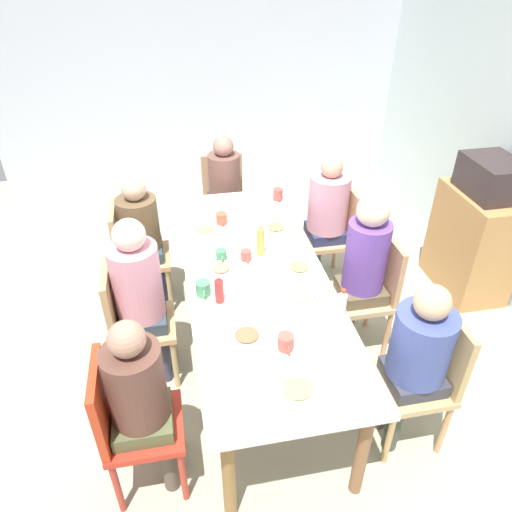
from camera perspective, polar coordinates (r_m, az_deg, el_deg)
The scene contains 37 objects.
ground_plane at distance 3.61m, azimuth -0.00°, elevation -11.84°, with size 7.04×7.04×0.00m, color #A2A186.
wall_left at distance 5.62m, azimuth -6.24°, elevation 20.74°, with size 0.12×4.59×2.60m, color silver.
dining_table at distance 3.15m, azimuth -0.00°, elevation -3.32°, with size 2.40×0.90×0.75m.
chair_0 at distance 3.24m, azimuth -14.70°, elevation -7.20°, with size 0.40×0.40×0.90m.
person_0 at distance 3.09m, azimuth -13.65°, elevation -3.85°, with size 0.31×0.31×1.24m.
chair_1 at distance 3.48m, azimuth 13.60°, elevation -3.76°, with size 0.40×0.40×0.90m.
person_1 at distance 3.31m, azimuth 12.70°, elevation -0.75°, with size 0.30×0.30×1.25m.
chair_2 at distance 4.08m, azimuth 9.37°, elevation 3.01°, with size 0.40×0.40×0.90m.
person_2 at distance 3.95m, azimuth 8.40°, elevation 5.38°, with size 0.33×0.33×1.18m.
chair_3 at distance 2.69m, azimuth -15.08°, elevation -18.41°, with size 0.40×0.40×0.90m.
person_3 at distance 2.54m, azimuth -13.57°, elevation -15.77°, with size 0.30×0.30×1.16m.
chair_4 at distance 4.57m, azimuth -3.81°, elevation 7.00°, with size 0.40×0.40×0.90m.
person_4 at distance 4.41m, azimuth -3.73°, elevation 8.38°, with size 0.30×0.30×1.14m.
chair_5 at distance 2.97m, azimuth 19.57°, elevation -13.05°, with size 0.40×0.40×0.90m.
person_5 at distance 2.80m, azimuth 18.65°, elevation -10.87°, with size 0.33×0.33×1.14m.
chair_6 at distance 3.88m, azimuth -14.45°, elevation 0.53°, with size 0.40×0.40×0.90m.
person_6 at distance 3.78m, azimuth -13.44°, elevation 2.84°, with size 0.30×0.30×1.14m.
plate_0 at distance 2.41m, azimuth 4.98°, elevation -15.65°, with size 0.26×0.26×0.04m.
plate_1 at distance 3.58m, azimuth 2.36°, elevation 3.33°, with size 0.23×0.23×0.04m.
plate_2 at distance 3.16m, azimuth 5.15°, elevation -1.48°, with size 0.22×0.22×0.04m.
plate_3 at distance 2.66m, azimuth -1.10°, elevation -9.56°, with size 0.24×0.24×0.04m.
plate_4 at distance 3.15m, azimuth -4.23°, elevation -1.62°, with size 0.21×0.21×0.04m.
bowl_0 at distance 3.45m, azimuth -5.97°, elevation 2.58°, with size 0.18×0.18×0.10m.
bowl_1 at distance 2.84m, azimuth 5.07°, elevation -5.34°, with size 0.17×0.17×0.10m.
cup_0 at distance 3.24m, azimuth -4.15°, elevation 0.12°, with size 0.11×0.07×0.08m.
cup_1 at distance 3.65m, azimuth -4.12°, elevation 4.47°, with size 0.12×0.08×0.09m.
cup_2 at distance 2.96m, azimuth 6.65°, elevation -3.57°, with size 0.12×0.08×0.09m.
cup_3 at distance 3.23m, azimuth -1.19°, elevation 0.06°, with size 0.11×0.07×0.07m.
cup_4 at distance 2.94m, azimuth -6.32°, elevation -3.86°, with size 0.13×0.09×0.09m.
cup_5 at distance 3.98m, azimuth 2.62°, elevation 7.32°, with size 0.12×0.08×0.10m.
cup_6 at distance 3.84m, azimuth -0.34°, elevation 6.28°, with size 0.11×0.08×0.10m.
cup_7 at distance 2.58m, azimuth 3.57°, elevation -10.22°, with size 0.12×0.09×0.09m.
bottle_0 at distance 2.77m, azimuth 10.16°, elevation -5.78°, with size 0.06×0.06×0.21m.
bottle_1 at distance 2.85m, azimuth -4.42°, elevation -3.99°, with size 0.05×0.05×0.20m.
bottle_2 at distance 3.24m, azimuth 0.54°, elevation 1.89°, with size 0.05×0.05×0.24m.
side_cabinet at distance 4.37m, azimuth 24.39°, elevation 1.50°, with size 0.70×0.44×0.90m, color #B17B47.
microwave at distance 4.12m, azimuth 26.33°, elevation 8.40°, with size 0.48×0.36×0.28m, color #2F2525.
Camera 1 is at (2.45, -0.48, 2.60)m, focal length 33.59 mm.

